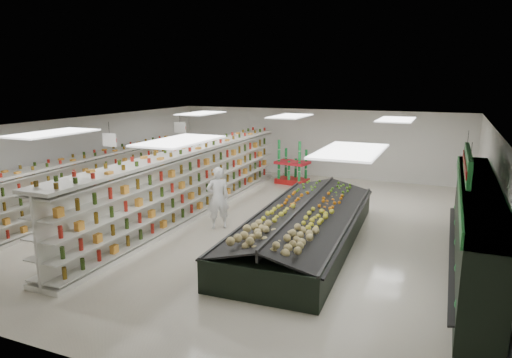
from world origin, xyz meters
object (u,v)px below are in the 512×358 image
at_px(gondola_center, 192,184).
at_px(soda_endcap, 292,164).
at_px(shopper_background, 207,168).
at_px(gondola_left, 97,183).
at_px(shopper_main, 218,198).
at_px(produce_island, 304,225).

relative_size(gondola_center, soda_endcap, 7.35).
xyz_separation_m(soda_endcap, shopper_background, (-3.37, -1.78, -0.08)).
height_order(gondola_left, soda_endcap, gondola_left).
height_order(soda_endcap, shopper_main, shopper_main).
bearing_deg(shopper_background, produce_island, -144.23).
distance_m(shopper_main, shopper_background, 6.08).
distance_m(gondola_center, soda_endcap, 6.08).
distance_m(produce_island, soda_endcap, 7.64).
height_order(soda_endcap, shopper_background, soda_endcap).
distance_m(gondola_center, produce_island, 4.64).
bearing_deg(shopper_main, gondola_left, -45.42).
relative_size(produce_island, soda_endcap, 4.41).
bearing_deg(shopper_background, shopper_main, -160.68).
distance_m(produce_island, shopper_main, 2.91).
height_order(produce_island, shopper_main, shopper_main).
bearing_deg(gondola_center, soda_endcap, 73.19).
height_order(gondola_center, shopper_background, gondola_center).
bearing_deg(gondola_left, shopper_background, 64.34).
bearing_deg(shopper_background, gondola_center, -170.46).
distance_m(gondola_left, gondola_center, 3.70).
bearing_deg(soda_endcap, gondola_left, -129.80).
xyz_separation_m(produce_island, soda_endcap, (-2.75, 7.13, 0.34)).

